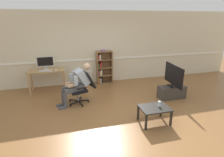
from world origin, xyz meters
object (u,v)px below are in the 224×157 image
computer_mouse (56,70)px  coffee_table (155,110)px  imac_monitor (45,62)px  keyboard (46,71)px  office_chair (83,86)px  radiator (82,77)px  tv_screen (174,75)px  person_seated (77,83)px  bookshelf (103,68)px  tv_stand (172,92)px  computer_desk (47,73)px  drinking_glass (159,104)px

computer_mouse → coffee_table: 3.57m
imac_monitor → keyboard: bearing=-90.2°
coffee_table → office_chair: bearing=133.9°
radiator → tv_screen: bearing=-37.9°
radiator → person_seated: (-0.30, -1.67, 0.38)m
imac_monitor → office_chair: (1.10, -1.30, -0.49)m
imac_monitor → bookshelf: bearing=6.0°
tv_stand → computer_desk: bearing=156.8°
keyboard → bookshelf: (2.06, 0.43, -0.16)m
tv_screen → coffee_table: size_ratio=1.50×
bookshelf → drinking_glass: (0.70, -3.09, -0.13)m
tv_screen → computer_desk: bearing=71.2°
radiator → person_seated: 1.74m
computer_mouse → person_seated: bearing=-62.4°
tv_stand → radiator: bearing=142.1°
computer_desk → bookshelf: 2.07m
radiator → tv_stand: (2.61, -2.04, -0.06)m
keyboard → computer_mouse: 0.33m
computer_mouse → drinking_glass: (2.42, -2.68, -0.29)m
imac_monitor → bookshelf: size_ratio=0.43×
radiator → imac_monitor: bearing=-165.8°
imac_monitor → drinking_glass: imac_monitor is taller
computer_mouse → bookshelf: bookshelf is taller
bookshelf → tv_stand: 2.68m
radiator → keyboard: bearing=-156.8°
imac_monitor → tv_stand: (3.85, -1.72, -0.82)m
imac_monitor → tv_screen: (3.85, -1.72, -0.26)m
radiator → drinking_glass: 3.54m
imac_monitor → radiator: 1.48m
tv_stand → coffee_table: size_ratio=1.22×
coffee_table → computer_desk: bearing=133.0°
bookshelf → office_chair: size_ratio=1.34×
drinking_glass → person_seated: bearing=140.1°
keyboard → coffee_table: size_ratio=0.58×
office_chair → coffee_table: bearing=26.2°
person_seated → tv_stand: 2.98m
computer_mouse → tv_stand: bearing=-23.4°
tv_screen → person_seated: bearing=87.2°
computer_mouse → bookshelf: 1.78m
computer_desk → bookshelf: bookshelf is taller
computer_desk → bookshelf: bearing=8.1°
computer_desk → office_chair: bearing=-48.2°
drinking_glass → computer_mouse: bearing=132.1°
office_chair → tv_stand: office_chair is taller
office_chair → coffee_table: (1.53, -1.59, -0.16)m
imac_monitor → tv_screen: bearing=-24.1°
computer_mouse → drinking_glass: bearing=-47.9°
computer_desk → radiator: size_ratio=1.61×
office_chair → drinking_glass: 2.28m
drinking_glass → radiator: bearing=115.4°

